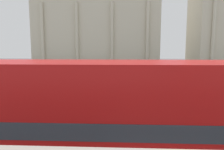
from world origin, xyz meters
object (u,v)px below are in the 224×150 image
double_decker_bus (90,122)px  pedestrian_white (136,97)px  pedestrian_red (106,80)px  traffic_light_near (173,87)px  pedestrian_black (102,73)px  car_silver (157,75)px  plaza_building_left (97,30)px  traffic_light_mid (128,71)px  car_navy (124,73)px  pedestrian_yellow (122,79)px

double_decker_bus → pedestrian_white: (2.12, 9.10, -1.39)m
pedestrian_red → pedestrian_white: pedestrian_red is taller
double_decker_bus → traffic_light_near: bearing=50.8°
pedestrian_white → pedestrian_black: bearing=73.9°
pedestrian_red → car_silver: bearing=95.1°
double_decker_bus → pedestrian_red: 17.25m
double_decker_bus → plaza_building_left: 55.63m
plaza_building_left → traffic_light_near: (10.33, -48.79, -8.05)m
double_decker_bus → car_silver: (6.29, 23.99, -1.60)m
double_decker_bus → traffic_light_mid: 14.80m
pedestrian_black → traffic_light_mid: bearing=-2.1°
double_decker_bus → car_navy: (1.45, 26.54, -1.60)m
traffic_light_mid → car_silver: (4.60, 9.29, -1.59)m
plaza_building_left → pedestrian_black: size_ratio=22.59×
pedestrian_white → pedestrian_black: (-4.08, 15.15, 0.01)m
double_decker_bus → pedestrian_yellow: (1.11, 17.67, -1.32)m
pedestrian_white → pedestrian_black: pedestrian_black is taller
pedestrian_red → pedestrian_yellow: (1.89, 0.49, 0.01)m
pedestrian_red → pedestrian_black: size_ratio=1.05×
car_navy → pedestrian_yellow: pedestrian_yellow is taller
double_decker_bus → traffic_light_mid: double_decker_bus is taller
plaza_building_left → car_navy: bearing=-74.6°
plaza_building_left → pedestrian_white: plaza_building_left is taller
pedestrian_black → plaza_building_left: bearing=165.2°
car_navy → pedestrian_red: pedestrian_red is taller
traffic_light_near → double_decker_bus: bearing=-124.2°
car_navy → pedestrian_white: size_ratio=2.65×
traffic_light_near → car_silver: 18.31m
plaza_building_left → pedestrian_white: (8.44, -45.58, -9.43)m
plaza_building_left → pedestrian_red: plaza_building_left is taller
pedestrian_black → traffic_light_near: bearing=-5.0°
double_decker_bus → car_navy: size_ratio=2.64×
plaza_building_left → car_navy: plaza_building_left is taller
pedestrian_red → pedestrian_yellow: size_ratio=0.99×
traffic_light_mid → pedestrian_white: 5.78m
pedestrian_red → pedestrian_yellow: bearing=65.7°
traffic_light_mid → car_navy: traffic_light_mid is taller
traffic_light_near → car_silver: size_ratio=0.83×
car_silver → pedestrian_white: size_ratio=2.65×
car_navy → car_silver: (4.85, -2.55, 0.00)m
car_navy → pedestrian_yellow: bearing=179.4°
double_decker_bus → car_silver: 24.86m
pedestrian_black → pedestrian_yellow: bearing=2.0°
pedestrian_yellow → car_silver: bearing=-46.5°
double_decker_bus → pedestrian_black: size_ratio=6.91×
double_decker_bus → traffic_light_near: 7.13m
pedestrian_red → pedestrian_yellow: 1.96m
double_decker_bus → traffic_light_mid: bearing=78.4°
traffic_light_mid → pedestrian_white: (0.43, -5.59, -1.38)m
traffic_light_near → car_navy: traffic_light_near is taller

